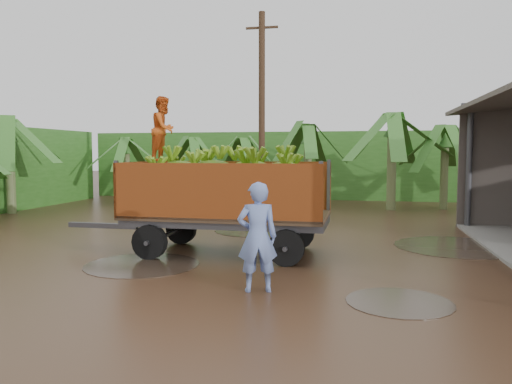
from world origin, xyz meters
TOP-DOWN VIEW (x-y plane):
  - ground at (0.00, 0.00)m, footprint 100.00×100.00m
  - hedge_north at (-2.00, 16.00)m, footprint 22.00×3.00m
  - banana_trailer at (-1.44, -0.03)m, footprint 6.81×2.44m
  - man_blue at (-0.02, -3.17)m, footprint 0.83×0.66m
  - utility_pole at (-1.84, 6.55)m, footprint 1.20×0.24m
  - banana_plants at (-4.40, 6.83)m, footprint 23.90×20.33m

SIDE VIEW (x-z plane):
  - ground at x=0.00m, z-range 0.00..0.00m
  - man_blue at x=-0.02m, z-range 0.00..1.98m
  - banana_trailer at x=-1.44m, z-range -0.48..3.45m
  - hedge_north at x=-2.00m, z-range 0.00..3.60m
  - banana_plants at x=-4.40m, z-range -0.32..3.99m
  - utility_pole at x=-1.84m, z-range 0.06..7.70m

